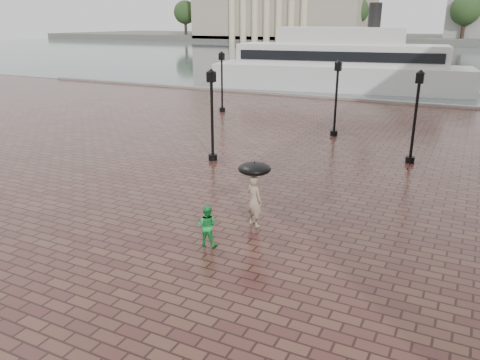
# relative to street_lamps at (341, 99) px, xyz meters

# --- Properties ---
(ground) EXTENTS (300.00, 300.00, 0.00)m
(ground) POSITION_rel_street_lamps_xyz_m (1.60, -17.60, -2.33)
(ground) COLOR #3C1D1B
(ground) RESTS_ON ground
(harbour_water) EXTENTS (240.00, 240.00, 0.00)m
(harbour_water) POSITION_rel_street_lamps_xyz_m (1.60, 74.40, -2.33)
(harbour_water) COLOR #414B4F
(harbour_water) RESTS_ON ground
(quay_edge) EXTENTS (80.00, 0.60, 0.30)m
(quay_edge) POSITION_rel_street_lamps_xyz_m (1.60, 14.40, -2.33)
(quay_edge) COLOR slate
(quay_edge) RESTS_ON ground
(far_shore) EXTENTS (300.00, 60.00, 2.00)m
(far_shore) POSITION_rel_street_lamps_xyz_m (1.60, 142.40, -1.33)
(far_shore) COLOR #4C4C47
(far_shore) RESTS_ON ground
(far_trees) EXTENTS (188.00, 8.00, 13.50)m
(far_trees) POSITION_rel_street_lamps_xyz_m (1.60, 120.40, 7.09)
(far_trees) COLOR #2D2119
(far_trees) RESTS_ON ground
(street_lamps) EXTENTS (21.44, 14.44, 4.40)m
(street_lamps) POSITION_rel_street_lamps_xyz_m (0.00, 0.00, 0.00)
(street_lamps) COLOR black
(street_lamps) RESTS_ON ground
(adult_pedestrian) EXTENTS (0.77, 0.65, 1.81)m
(adult_pedestrian) POSITION_rel_street_lamps_xyz_m (0.83, -13.91, -1.42)
(adult_pedestrian) COLOR tan
(adult_pedestrian) RESTS_ON ground
(child_pedestrian) EXTENTS (0.72, 0.61, 1.32)m
(child_pedestrian) POSITION_rel_street_lamps_xyz_m (0.15, -15.92, -1.67)
(child_pedestrian) COLOR green
(child_pedestrian) RESTS_ON ground
(ferry_near) EXTENTS (26.02, 9.65, 8.34)m
(ferry_near) POSITION_rel_street_lamps_xyz_m (-5.68, 20.66, 0.18)
(ferry_near) COLOR silver
(ferry_near) RESTS_ON ground
(umbrella) EXTENTS (1.10, 1.10, 1.17)m
(umbrella) POSITION_rel_street_lamps_xyz_m (0.83, -13.91, -0.28)
(umbrella) COLOR black
(umbrella) RESTS_ON ground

